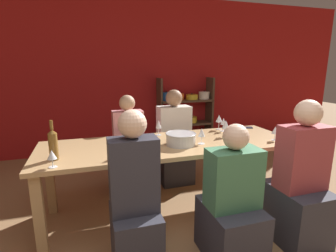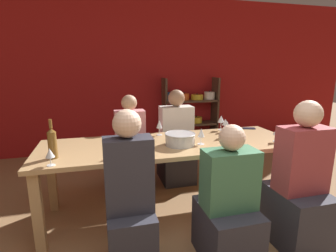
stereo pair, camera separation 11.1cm
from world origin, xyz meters
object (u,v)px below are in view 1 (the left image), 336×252
wine_glass_red_a (275,131)px  wine_glass_red_b (130,134)px  wine_glass_white_b (219,119)px  cell_phone (246,127)px  wine_bottle_green (53,144)px  person_far_b (129,154)px  person_far_a (174,148)px  dining_table (171,151)px  person_near_b (135,212)px  shelf_unit (185,119)px  wine_glass_red_c (202,133)px  wine_glass_white_d (223,122)px  person_near_a (231,212)px  person_near_c (299,191)px  wine_glass_white_a (122,143)px  mixing_bowl (181,139)px  wine_glass_empty_a (52,155)px  wine_glass_empty_b (158,125)px  wine_glass_white_c (226,125)px

wine_glass_red_a → wine_glass_red_b: bearing=169.4°
wine_glass_white_b → cell_phone: 0.39m
wine_bottle_green → person_far_b: size_ratio=0.28×
wine_glass_red_b → person_far_a: (0.69, 0.73, -0.43)m
dining_table → person_near_b: person_near_b is taller
shelf_unit → wine_glass_red_c: bearing=-107.2°
wine_glass_white_d → person_near_a: 1.26m
wine_bottle_green → wine_glass_red_c: size_ratio=2.08×
person_near_b → person_near_c: person_near_c is taller
person_near_a → wine_glass_red_a: bearing=34.3°
wine_glass_white_a → person_near_b: (0.02, -0.41, -0.42)m
wine_glass_red_b → wine_glass_white_b: bearing=16.4°
mixing_bowl → person_near_a: 0.83m
wine_glass_red_c → dining_table: bearing=154.8°
person_far_b → wine_bottle_green: bearing=50.0°
person_near_b → person_far_b: person_near_b is taller
person_near_c → person_far_a: bearing=112.1°
shelf_unit → person_far_a: 1.50m
wine_glass_empty_a → wine_glass_red_a: size_ratio=0.94×
shelf_unit → person_near_b: shelf_unit is taller
person_near_c → wine_glass_red_c: bearing=134.5°
wine_glass_white_d → dining_table: bearing=-160.0°
wine_glass_empty_b → wine_glass_white_d: (0.78, -0.05, -0.01)m
wine_glass_red_a → person_near_a: person_near_a is taller
wine_glass_white_b → person_far_a: bearing=138.5°
wine_glass_red_b → wine_glass_red_c: bearing=-13.5°
wine_glass_red_a → person_near_a: (-0.81, -0.55, -0.46)m
wine_glass_empty_a → person_near_c: 2.05m
person_far_a → person_near_c: (0.62, -1.53, 0.02)m
dining_table → person_near_c: person_near_c is taller
dining_table → wine_glass_red_a: (1.05, -0.24, 0.19)m
cell_phone → person_near_c: person_near_c is taller
wine_glass_red_c → wine_glass_red_b: bearing=166.5°
person_near_b → wine_glass_red_a: bearing=15.9°
wine_glass_white_a → person_near_c: (1.43, -0.50, -0.42)m
wine_bottle_green → cell_phone: 2.23m
wine_glass_red_a → person_near_c: 0.68m
wine_glass_white_c → person_near_b: bearing=-147.3°
wine_glass_white_a → person_far_a: size_ratio=0.13×
wine_glass_empty_b → person_near_b: 1.18m
wine_bottle_green → wine_glass_red_a: (2.12, -0.06, -0.03)m
mixing_bowl → person_near_c: person_near_c is taller
wine_bottle_green → person_far_a: (1.36, 0.94, -0.45)m
wine_glass_empty_a → wine_glass_white_c: wine_glass_white_c is taller
wine_glass_red_a → person_far_a: (-0.77, 1.00, -0.42)m
wine_glass_red_b → wine_glass_white_d: size_ratio=1.09×
dining_table → wine_glass_empty_b: 0.38m
wine_glass_red_c → wine_glass_white_c: (0.37, 0.18, 0.02)m
mixing_bowl → wine_glass_white_b: (0.66, 0.46, 0.07)m
dining_table → person_near_a: bearing=-73.0°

